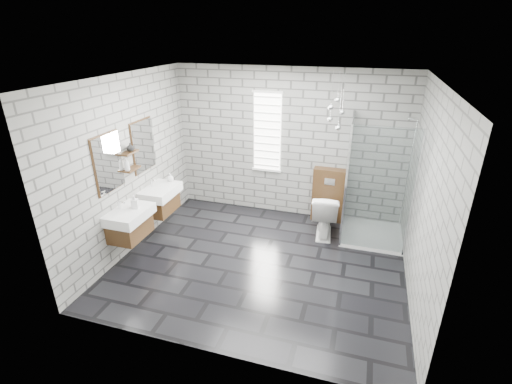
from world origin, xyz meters
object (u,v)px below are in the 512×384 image
at_px(toilet, 325,214).
at_px(vanity_left, 127,215).
at_px(cistern_panel, 329,195).
at_px(vanity_right, 158,192).
at_px(shower_enclosure, 368,212).

bearing_deg(toilet, vanity_left, 25.67).
bearing_deg(cistern_panel, vanity_left, -141.24).
bearing_deg(vanity_left, vanity_right, 90.00).
relative_size(shower_enclosure, toilet, 2.64).
bearing_deg(vanity_right, cistern_panel, 25.58).
relative_size(vanity_left, shower_enclosure, 0.77).
xyz_separation_m(vanity_right, toilet, (2.71, 0.74, -0.37)).
bearing_deg(shower_enclosure, vanity_left, -154.08).
height_order(vanity_right, toilet, vanity_right).
height_order(vanity_left, cistern_panel, vanity_left).
height_order(vanity_left, vanity_right, same).
relative_size(cistern_panel, toilet, 1.30).
distance_m(vanity_left, shower_enclosure, 3.80).
distance_m(vanity_right, toilet, 2.83).
bearing_deg(cistern_panel, shower_enclosure, -36.41).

